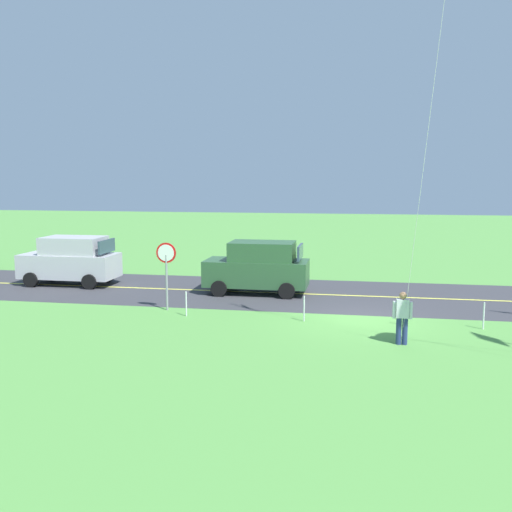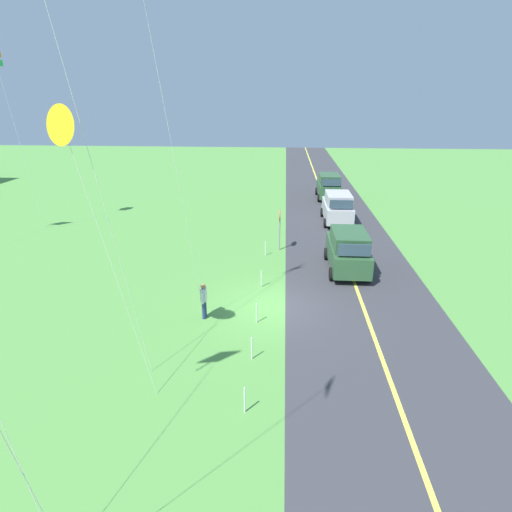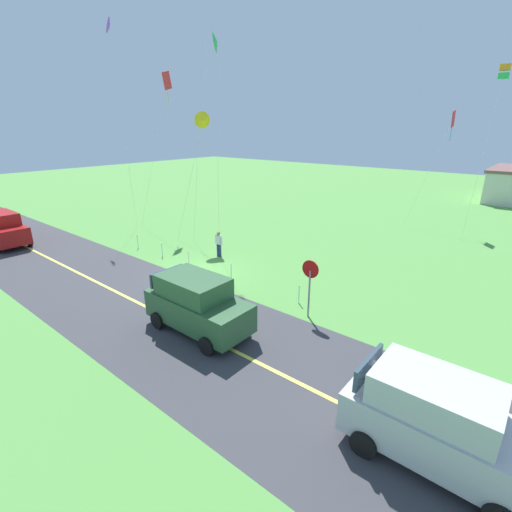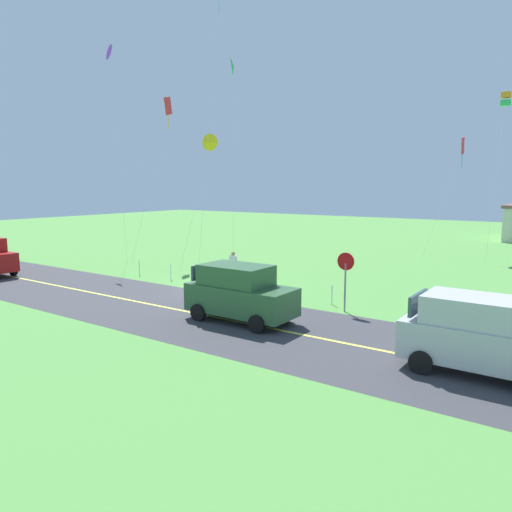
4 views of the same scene
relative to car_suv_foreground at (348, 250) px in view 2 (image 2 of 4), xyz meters
name	(u,v)px [view 2 (image 2 of 4)]	position (x,y,z in m)	size (l,w,h in m)	color
ground_plane	(274,307)	(-4.35, 3.80, -1.20)	(120.00, 120.00, 0.10)	#549342
asphalt_road	(364,309)	(-4.35, -0.20, -1.15)	(120.00, 7.00, 0.00)	#38383D
road_centre_stripe	(364,309)	(-4.35, -0.20, -1.15)	(120.00, 0.16, 0.00)	#E5E04C
car_suv_foreground	(348,250)	(0.00, 0.00, 0.00)	(4.40, 2.12, 2.24)	#2D5633
car_parked_east_near	(338,207)	(8.94, -0.49, 0.00)	(4.40, 2.12, 2.24)	#B7B7BC
car_parked_east_far	(329,186)	(16.51, -0.59, 0.00)	(4.40, 2.12, 2.24)	#2D5633
stop_sign	(280,222)	(2.83, 3.71, 0.65)	(0.76, 0.08, 2.56)	gray
person_adult_near	(204,300)	(-5.54, 6.75, -0.29)	(0.58, 0.22, 1.60)	navy
kite_pink_drift	(63,126)	(-9.44, 9.48, 6.91)	(1.28, 2.68, 8.65)	silver
fence_post_0	(245,400)	(-10.93, 4.50, -0.70)	(0.05, 0.05, 0.90)	silver
fence_post_1	(252,348)	(-8.31, 4.50, -0.70)	(0.05, 0.05, 0.90)	silver
fence_post_2	(257,313)	(-5.80, 4.50, -0.70)	(0.05, 0.05, 0.90)	silver
fence_post_3	(261,279)	(-2.40, 4.50, -0.70)	(0.05, 0.05, 0.90)	silver
fence_post_4	(265,248)	(1.84, 4.50, -0.70)	(0.05, 0.05, 0.90)	silver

